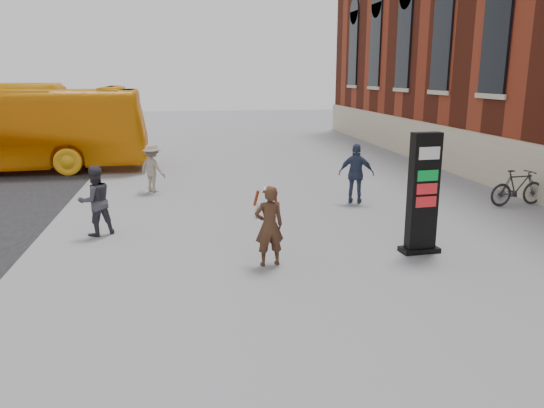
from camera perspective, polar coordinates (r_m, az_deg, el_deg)
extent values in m
plane|color=#9E9EA3|center=(10.51, -1.42, -8.02)|extent=(100.00, 100.00, 0.00)
cube|color=beige|center=(19.25, 24.88, 3.52)|extent=(0.18, 44.00, 1.80)
cube|color=black|center=(12.12, 15.93, 1.08)|extent=(0.67, 0.32, 2.70)
cube|color=black|center=(12.46, 15.54, -4.74)|extent=(0.90, 0.50, 0.11)
cube|color=white|center=(11.96, 16.22, 5.36)|extent=(0.51, 0.34, 0.27)
cube|color=#08792A|center=(12.04, 16.07, 3.08)|extent=(0.51, 0.34, 0.24)
cube|color=#B01A1F|center=(12.10, 15.98, 1.73)|extent=(0.51, 0.34, 0.24)
cube|color=#B01A1F|center=(12.16, 15.89, 0.38)|extent=(0.51, 0.34, 0.24)
imported|color=#3D2316|center=(10.97, -0.31, -2.37)|extent=(0.67, 0.49, 1.70)
cylinder|color=white|center=(10.78, -0.31, 1.59)|extent=(0.24, 0.24, 0.06)
cone|color=white|center=(11.18, 0.33, -0.44)|extent=(0.24, 0.26, 0.41)
cylinder|color=maroon|center=(11.12, 0.33, 0.81)|extent=(0.13, 0.15, 0.35)
cone|color=white|center=(11.07, -1.69, -0.59)|extent=(0.25, 0.24, 0.41)
cylinder|color=maroon|center=(11.01, -1.70, 0.67)|extent=(0.15, 0.13, 0.35)
imported|color=#393740|center=(13.77, -18.47, 0.33)|extent=(1.06, 0.98, 1.74)
imported|color=gray|center=(18.41, -12.72, 3.79)|extent=(1.19, 1.16, 1.64)
imported|color=#303C59|center=(16.57, 9.05, 3.24)|extent=(1.17, 0.83, 1.85)
imported|color=#232327|center=(17.75, 24.90, 1.61)|extent=(1.88, 0.68, 1.11)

